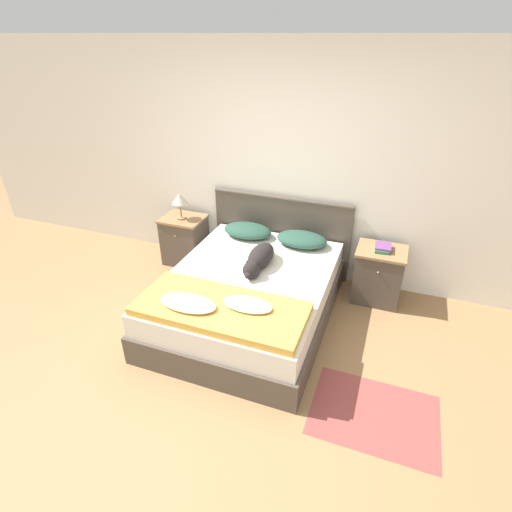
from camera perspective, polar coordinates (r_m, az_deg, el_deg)
name	(u,v)px	position (r m, az deg, el deg)	size (l,w,h in m)	color
ground_plane	(211,392)	(3.44, -6.43, -18.79)	(16.00, 16.00, 0.00)	#997047
wall_back	(291,167)	(4.48, 5.01, 12.62)	(9.00, 0.06, 2.55)	silver
bed	(249,297)	(4.00, -1.01, -5.81)	(1.56, 2.01, 0.51)	#4C4238
headboard	(281,232)	(4.72, 3.52, 3.38)	(1.64, 0.06, 0.95)	#4C4238
nightstand_left	(185,240)	(5.04, -10.12, 2.30)	(0.51, 0.43, 0.60)	#4C4238
nightstand_right	(378,275)	(4.45, 17.03, -2.55)	(0.51, 0.43, 0.60)	#4C4238
pillow_left	(247,231)	(4.56, -1.23, 3.66)	(0.56, 0.36, 0.14)	#284C3D
pillow_right	(302,239)	(4.39, 6.53, 2.38)	(0.56, 0.36, 0.14)	#284C3D
quilt	(219,308)	(3.35, -5.28, -7.40)	(1.43, 0.63, 0.13)	gold
dog	(259,258)	(3.94, 0.48, -0.35)	(0.23, 0.68, 0.20)	black
book_stack	(383,247)	(4.29, 17.63, 1.18)	(0.17, 0.24, 0.05)	#337547
table_lamp	(180,199)	(4.80, -10.86, 7.94)	(0.19, 0.19, 0.32)	#9E7A4C
rug	(374,414)	(3.40, 16.51, -20.87)	(0.95, 0.71, 0.00)	#93423D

